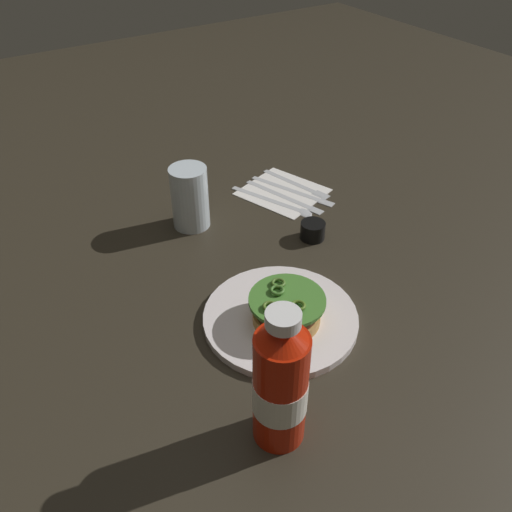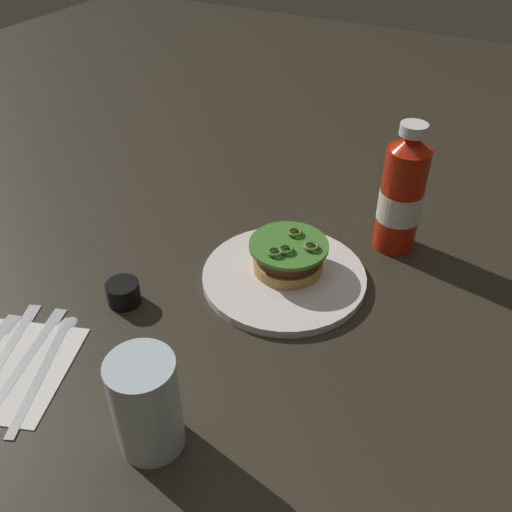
# 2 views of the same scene
# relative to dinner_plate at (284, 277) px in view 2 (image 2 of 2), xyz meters

# --- Properties ---
(ground_plane) EXTENTS (3.00, 3.00, 0.00)m
(ground_plane) POSITION_rel_dinner_plate_xyz_m (-0.10, -0.05, -0.01)
(ground_plane) COLOR #2E281D
(dinner_plate) EXTENTS (0.25, 0.25, 0.01)m
(dinner_plate) POSITION_rel_dinner_plate_xyz_m (0.00, 0.00, 0.00)
(dinner_plate) COLOR white
(dinner_plate) RESTS_ON ground_plane
(burger_sandwich) EXTENTS (0.12, 0.12, 0.05)m
(burger_sandwich) POSITION_rel_dinner_plate_xyz_m (0.01, 0.00, 0.03)
(burger_sandwich) COLOR tan
(burger_sandwich) RESTS_ON dinner_plate
(ketchup_bottle) EXTENTS (0.07, 0.07, 0.21)m
(ketchup_bottle) POSITION_rel_dinner_plate_xyz_m (0.16, -0.12, 0.09)
(ketchup_bottle) COLOR red
(ketchup_bottle) RESTS_ON ground_plane
(water_glass) EXTENTS (0.07, 0.07, 0.12)m
(water_glass) POSITION_rel_dinner_plate_xyz_m (-0.32, 0.01, 0.06)
(water_glass) COLOR silver
(water_glass) RESTS_ON ground_plane
(condiment_cup) EXTENTS (0.05, 0.05, 0.03)m
(condiment_cup) POSITION_rel_dinner_plate_xyz_m (-0.15, 0.18, 0.01)
(condiment_cup) COLOR black
(condiment_cup) RESTS_ON ground_plane
(napkin) EXTENTS (0.20, 0.19, 0.00)m
(napkin) POSITION_rel_dinner_plate_xyz_m (-0.32, 0.23, -0.00)
(napkin) COLOR white
(napkin) RESTS_ON ground_plane
(spoon_utensil) EXTENTS (0.19, 0.09, 0.00)m
(spoon_utensil) POSITION_rel_dinner_plate_xyz_m (-0.28, 0.20, -0.00)
(spoon_utensil) COLOR silver
(spoon_utensil) RESTS_ON napkin
(butter_knife) EXTENTS (0.20, 0.07, 0.00)m
(butter_knife) POSITION_rel_dinner_plate_xyz_m (-0.29, 0.22, -0.00)
(butter_knife) COLOR silver
(butter_knife) RESTS_ON napkin
(steak_knife) EXTENTS (0.20, 0.09, 0.00)m
(steak_knife) POSITION_rel_dinner_plate_xyz_m (-0.30, 0.26, -0.00)
(steak_knife) COLOR silver
(steak_knife) RESTS_ON napkin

